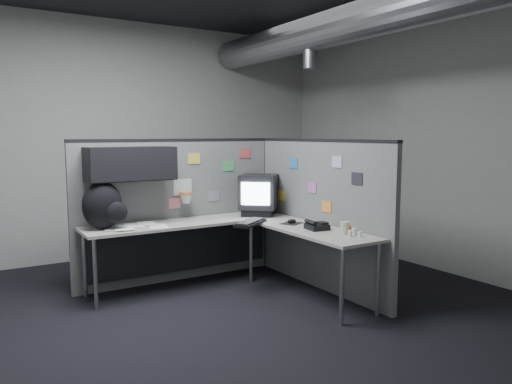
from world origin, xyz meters
TOP-DOWN VIEW (x-y plane):
  - room at (0.56, 0.00)m, footprint 5.62×5.62m
  - partition_back at (-0.25, 1.23)m, footprint 2.44×0.42m
  - partition_right at (1.10, 0.22)m, footprint 0.07×2.23m
  - desk at (0.15, 0.70)m, footprint 2.31×2.11m
  - monitor at (0.78, 0.95)m, footprint 0.59×0.59m
  - keyboard at (0.37, 0.46)m, footprint 0.49×0.41m
  - mouse at (0.78, 0.28)m, footprint 0.27×0.25m
  - phone at (0.79, -0.13)m, footprint 0.22×0.23m
  - bottles at (0.89, -0.54)m, footprint 0.13×0.18m
  - cup at (0.88, -0.45)m, footprint 0.10×0.10m
  - papers at (-0.76, 0.99)m, footprint 0.73×0.52m
  - backpack at (-1.01, 1.00)m, footprint 0.47×0.43m

SIDE VIEW (x-z plane):
  - desk at x=0.15m, z-range 0.25..0.98m
  - papers at x=-0.76m, z-range 0.73..0.75m
  - mouse at x=0.78m, z-range 0.72..0.77m
  - keyboard at x=0.37m, z-range 0.73..0.77m
  - bottles at x=0.89m, z-range 0.72..0.80m
  - phone at x=0.79m, z-range 0.72..0.82m
  - cup at x=0.88m, z-range 0.73..0.85m
  - partition_right at x=1.10m, z-range 0.00..1.63m
  - backpack at x=-1.01m, z-range 0.72..1.21m
  - monitor at x=0.78m, z-range 0.74..1.21m
  - partition_back at x=-0.25m, z-range 0.18..1.81m
  - room at x=0.56m, z-range 0.49..3.71m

